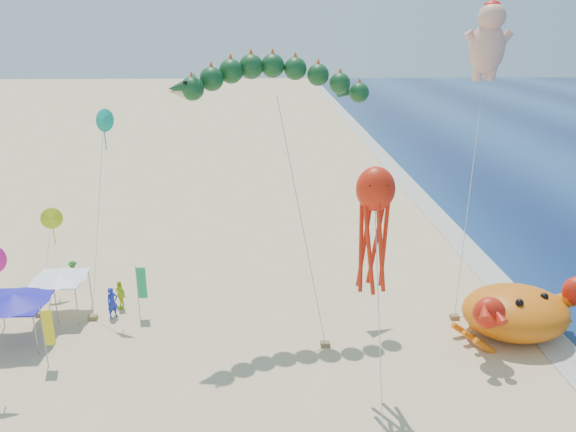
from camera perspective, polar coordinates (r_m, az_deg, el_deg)
The scene contains 11 objects.
ground at distance 30.51m, azimuth 4.01°, elevation -12.82°, with size 320.00×320.00×0.00m, color #D1B784.
foam_strip at distance 33.92m, azimuth 25.02°, elevation -11.23°, with size 320.00×320.00×0.00m, color silver.
crab_inflatable at distance 32.80m, azimuth 22.20°, elevation -8.94°, with size 7.67×6.41×3.36m.
dragon_kite at distance 30.20m, azimuth -1.48°, elevation 13.11°, with size 10.97×7.34×14.20m.
cherub_kite at distance 38.88m, azimuth 19.70°, elevation 16.55°, with size 4.69×9.20×17.47m.
octopus_kite at distance 24.02m, azimuth 8.72°, elevation -0.50°, with size 1.65×6.57×10.47m.
canopy_blue at distance 32.89m, azimuth -26.06°, elevation -7.55°, with size 3.55×3.55×2.71m.
canopy_white at distance 34.73m, azimuth -22.24°, elevation -5.64°, with size 3.03×3.03×2.71m.
feather_flags at distance 31.44m, azimuth -24.28°, elevation -9.38°, with size 8.77×6.00×3.20m.
beachgoers at distance 34.91m, azimuth -18.05°, elevation -7.87°, with size 27.40×8.27×1.83m.
small_kites at distance 33.22m, azimuth -25.19°, elevation 0.19°, with size 10.22×13.21×11.64m.
Camera 1 is at (-3.14, -25.83, 15.94)m, focal length 35.00 mm.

